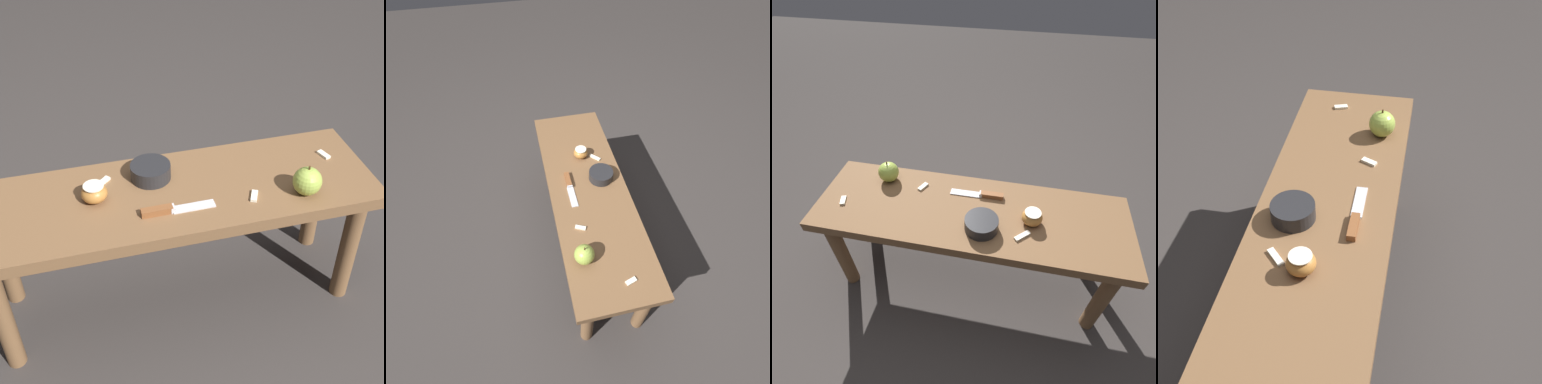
# 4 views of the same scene
# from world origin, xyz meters

# --- Properties ---
(ground_plane) EXTENTS (8.00, 8.00, 0.00)m
(ground_plane) POSITION_xyz_m (0.00, 0.00, 0.00)
(ground_plane) COLOR #383330
(wooden_bench) EXTENTS (1.20, 0.38, 0.46)m
(wooden_bench) POSITION_xyz_m (0.00, 0.00, 0.39)
(wooden_bench) COLOR brown
(wooden_bench) RESTS_ON ground_plane
(knife) EXTENTS (0.21, 0.03, 0.02)m
(knife) POSITION_xyz_m (-0.04, -0.09, 0.47)
(knife) COLOR silver
(knife) RESTS_ON wooden_bench
(apple_whole) EXTENTS (0.08, 0.08, 0.09)m
(apple_whole) POSITION_xyz_m (0.36, -0.11, 0.50)
(apple_whole) COLOR #9EB747
(apple_whole) RESTS_ON wooden_bench
(apple_cut) EXTENTS (0.08, 0.08, 0.05)m
(apple_cut) POSITION_xyz_m (-0.23, 0.01, 0.49)
(apple_cut) COLOR #B27233
(apple_cut) RESTS_ON wooden_bench
(apple_slice_near_knife) EXTENTS (0.03, 0.05, 0.01)m
(apple_slice_near_knife) POSITION_xyz_m (0.50, 0.05, 0.46)
(apple_slice_near_knife) COLOR white
(apple_slice_near_knife) RESTS_ON wooden_bench
(apple_slice_center) EXTENTS (0.04, 0.05, 0.01)m
(apple_slice_center) POSITION_xyz_m (0.21, -0.09, 0.46)
(apple_slice_center) COLOR white
(apple_slice_center) RESTS_ON wooden_bench
(apple_slice_near_bowl) EXTENTS (0.06, 0.06, 0.01)m
(apple_slice_near_bowl) POSITION_xyz_m (-0.20, 0.09, 0.46)
(apple_slice_near_bowl) COLOR white
(apple_slice_near_bowl) RESTS_ON wooden_bench
(bowl) EXTENTS (0.12, 0.12, 0.05)m
(bowl) POSITION_xyz_m (-0.06, 0.08, 0.48)
(bowl) COLOR #232326
(bowl) RESTS_ON wooden_bench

